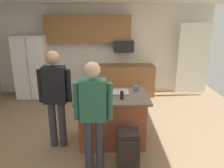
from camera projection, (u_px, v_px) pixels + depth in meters
floor at (100, 137)px, 4.42m from camera, size 7.04×7.04×0.00m
back_wall at (103, 50)px, 6.71m from camera, size 6.40×0.10×2.60m
french_door_window_panel at (193, 59)px, 6.43m from camera, size 0.90×0.06×2.00m
cabinet_run_upper at (88, 29)px, 6.32m from camera, size 2.40×0.38×0.75m
cabinet_run_lower at (123, 80)px, 6.66m from camera, size 1.80×0.63×0.90m
refrigerator at (33, 67)px, 6.40m from camera, size 0.87×0.76×1.78m
microwave_over_range at (123, 46)px, 6.39m from camera, size 0.56×0.40×0.32m
kitchen_island at (112, 119)px, 4.15m from camera, size 1.30×0.89×0.93m
person_guest_left at (55, 93)px, 3.85m from camera, size 0.57×0.23×1.76m
person_guest_right at (93, 110)px, 3.27m from camera, size 0.57×0.22×1.70m
mug_ceramic_white at (136, 88)px, 4.23m from camera, size 0.13×0.09×0.11m
glass_pilsner at (100, 87)px, 4.25m from camera, size 0.07×0.07×0.14m
glass_stout_tall at (107, 96)px, 3.77m from camera, size 0.07×0.07×0.16m
tumbler_amber at (84, 94)px, 3.88m from camera, size 0.07×0.07×0.14m
glass_short_whisky at (122, 95)px, 3.81m from camera, size 0.06×0.06×0.15m
glass_dark_ale at (103, 95)px, 3.85m from camera, size 0.07×0.07×0.14m
mug_blue_stoneware at (88, 98)px, 3.74m from camera, size 0.13×0.09×0.10m
serving_tray at (117, 93)px, 4.09m from camera, size 0.44×0.30×0.04m
trash_bin at (128, 149)px, 3.51m from camera, size 0.34×0.34×0.61m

